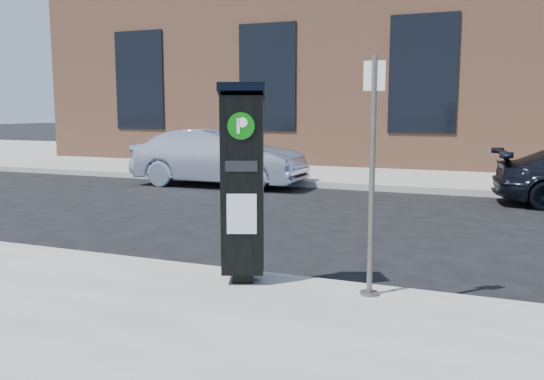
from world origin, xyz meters
The scene contains 8 objects.
ground centered at (0.00, 0.00, 0.00)m, with size 120.00×120.00×0.00m, color black.
sidewalk_far centered at (0.00, 14.00, 0.07)m, with size 60.00×12.00×0.15m, color gray.
curb_near centered at (0.00, -0.02, 0.07)m, with size 60.00×0.12×0.16m, color #9E9B93.
curb_far centered at (0.00, 8.02, 0.07)m, with size 60.00×0.12×0.16m, color #9E9B93.
building centered at (0.00, 17.00, 4.15)m, with size 28.00×10.05×8.25m.
parking_kiosk centered at (-0.15, -0.35, 1.22)m, with size 0.60×0.57×2.09m.
sign_pole centered at (1.21, -0.30, 1.30)m, with size 0.21×0.19×2.32m.
car_silver centered at (-4.44, 7.40, 0.73)m, with size 1.55×4.45×1.47m, color #99A6C3.
Camera 1 is at (2.38, -5.76, 1.97)m, focal length 38.00 mm.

